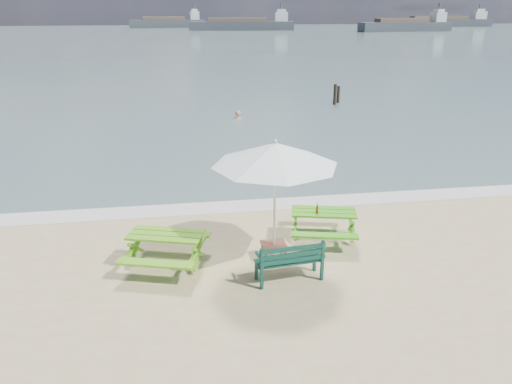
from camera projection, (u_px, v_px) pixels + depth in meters
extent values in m
plane|color=slate|center=(186.00, 39.00, 88.54)|extent=(300.00, 300.00, 0.00)
cube|color=silver|center=(259.00, 205.00, 14.06)|extent=(22.00, 0.90, 0.01)
cube|color=#5EAB19|center=(166.00, 235.00, 10.54)|extent=(1.72, 1.17, 0.05)
cube|color=#5EAB19|center=(177.00, 233.00, 11.32)|extent=(1.58, 0.73, 0.05)
cube|color=#5EAB19|center=(155.00, 263.00, 9.96)|extent=(1.58, 0.73, 0.05)
cube|color=#5EAB19|center=(167.00, 251.00, 10.67)|extent=(1.67, 1.28, 0.67)
cube|color=#409E17|center=(324.00, 212.00, 11.78)|extent=(1.64, 1.05, 0.05)
cube|color=#409E17|center=(322.00, 212.00, 12.54)|extent=(1.53, 0.62, 0.05)
cube|color=#409E17|center=(325.00, 236.00, 11.21)|extent=(1.53, 0.62, 0.05)
cube|color=#409E17|center=(323.00, 227.00, 11.91)|extent=(1.58, 1.17, 0.64)
cube|color=#0E3B2E|center=(289.00, 260.00, 10.08)|extent=(1.41, 0.57, 0.04)
cube|color=#0E3B2E|center=(293.00, 255.00, 9.81)|extent=(1.37, 0.20, 0.35)
cube|color=#0E3B2E|center=(289.00, 270.00, 10.16)|extent=(1.32, 0.62, 0.43)
cube|color=brown|center=(274.00, 245.00, 10.97)|extent=(0.54, 0.54, 0.05)
cube|color=brown|center=(274.00, 252.00, 11.03)|extent=(0.47, 0.47, 0.30)
cylinder|color=silver|center=(274.00, 205.00, 10.63)|extent=(0.05, 0.05, 2.57)
cone|color=white|center=(275.00, 154.00, 10.24)|extent=(2.69, 2.69, 0.48)
cylinder|color=#8C5114|center=(317.00, 211.00, 11.60)|extent=(0.06, 0.06, 0.15)
cylinder|color=#8C5114|center=(317.00, 205.00, 11.55)|extent=(0.03, 0.03, 0.07)
cylinder|color=red|center=(317.00, 211.00, 11.60)|extent=(0.06, 0.06, 0.06)
imported|color=tan|center=(238.00, 126.00, 24.99)|extent=(0.66, 0.52, 1.59)
cylinder|color=black|center=(335.00, 96.00, 28.53)|extent=(0.19, 0.19, 1.38)
cylinder|color=black|center=(338.00, 96.00, 29.18)|extent=(0.17, 0.17, 1.16)
cube|color=#3A3F44|center=(242.00, 26.00, 124.26)|extent=(26.15, 6.70, 2.20)
cube|color=silver|center=(281.00, 17.00, 123.98)|extent=(3.40, 3.31, 2.20)
cube|color=#3A3F44|center=(405.00, 27.00, 117.67)|extent=(23.01, 6.42, 2.20)
cube|color=silver|center=(438.00, 17.00, 119.03)|extent=(3.03, 3.28, 2.20)
cube|color=#3A3F44|center=(167.00, 24.00, 140.15)|extent=(20.93, 5.76, 2.20)
cube|color=silver|center=(194.00, 16.00, 141.17)|extent=(2.73, 3.20, 2.20)
cube|color=#3A3F44|center=(442.00, 23.00, 147.98)|extent=(30.92, 5.45, 2.20)
cube|color=silver|center=(479.00, 15.00, 149.44)|extent=(3.83, 3.17, 2.20)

